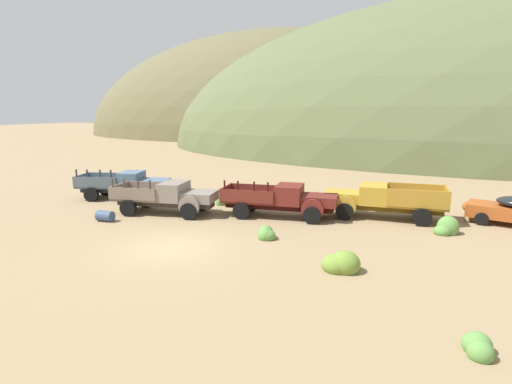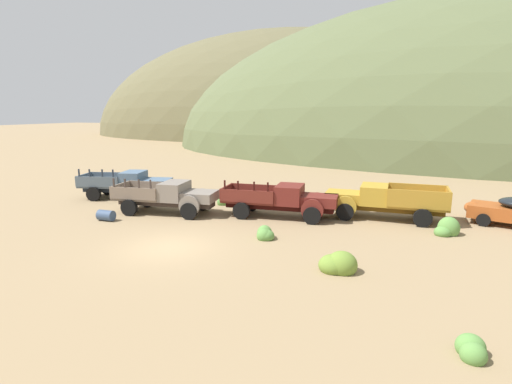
# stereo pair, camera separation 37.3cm
# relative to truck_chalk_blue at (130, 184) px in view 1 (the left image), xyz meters

# --- Properties ---
(ground_plane) EXTENTS (300.00, 300.00, 0.00)m
(ground_plane) POSITION_rel_truck_chalk_blue_xyz_m (8.01, -8.08, -1.02)
(ground_plane) COLOR #937A56
(hill_distant) EXTENTS (95.99, 50.14, 48.18)m
(hill_distant) POSITION_rel_truck_chalk_blue_xyz_m (-11.89, 70.68, -1.02)
(hill_distant) COLOR brown
(hill_distant) RESTS_ON ground
(hill_center) EXTENTS (106.88, 64.64, 46.10)m
(hill_center) POSITION_rel_truck_chalk_blue_xyz_m (31.63, 49.01, -1.02)
(hill_center) COLOR #56603D
(hill_center) RESTS_ON ground
(truck_chalk_blue) EXTENTS (6.45, 3.58, 2.16)m
(truck_chalk_blue) POSITION_rel_truck_chalk_blue_xyz_m (0.00, 0.00, 0.00)
(truck_chalk_blue) COLOR #262D39
(truck_chalk_blue) RESTS_ON ground
(truck_primer_gray) EXTENTS (6.26, 3.08, 2.16)m
(truck_primer_gray) POSITION_rel_truck_chalk_blue_xyz_m (4.91, -2.64, -0.01)
(truck_primer_gray) COLOR #3D322D
(truck_primer_gray) RESTS_ON ground
(truck_oxblood) EXTENTS (6.61, 2.69, 2.16)m
(truck_oxblood) POSITION_rel_truck_chalk_blue_xyz_m (11.51, -1.24, -0.01)
(truck_oxblood) COLOR black
(truck_oxblood) RESTS_ON ground
(truck_mustard) EXTENTS (6.58, 2.54, 1.91)m
(truck_mustard) POSITION_rel_truck_chalk_blue_xyz_m (16.29, 0.42, 0.02)
(truck_mustard) COLOR #593D12
(truck_mustard) RESTS_ON ground
(car_oxide_orange) EXTENTS (4.97, 2.97, 1.57)m
(car_oxide_orange) POSITION_rel_truck_chalk_blue_xyz_m (23.11, 1.27, -0.20)
(car_oxide_orange) COLOR #A34C1E
(car_oxide_orange) RESTS_ON ground
(oil_drum_tipped) EXTENTS (0.92, 0.61, 0.59)m
(oil_drum_tipped) POSITION_rel_truck_chalk_blue_xyz_m (2.29, -5.36, -0.72)
(oil_drum_tipped) COLOR #384C6B
(oil_drum_tipped) RESTS_ON ground
(bush_front_left) EXTENTS (1.46, 1.11, 1.03)m
(bush_front_left) POSITION_rel_truck_chalk_blue_xyz_m (15.54, -8.15, -0.76)
(bush_front_left) COLOR olive
(bush_front_left) RESTS_ON ground
(bush_front_right) EXTENTS (0.91, 0.87, 1.00)m
(bush_front_right) POSITION_rel_truck_chalk_blue_xyz_m (6.73, 0.51, -0.76)
(bush_front_right) COLOR #5B8E42
(bush_front_right) RESTS_ON ground
(bush_back_edge) EXTENTS (0.87, 0.68, 0.72)m
(bush_back_edge) POSITION_rel_truck_chalk_blue_xyz_m (0.03, 3.37, -0.83)
(bush_back_edge) COLOR #4C8438
(bush_back_edge) RESTS_ON ground
(bush_between_trucks) EXTENTS (1.20, 1.13, 1.14)m
(bush_between_trucks) POSITION_rel_truck_chalk_blue_xyz_m (19.77, -1.61, -0.74)
(bush_between_trucks) COLOR #5B8E42
(bush_between_trucks) RESTS_ON ground
(bush_near_barrel) EXTENTS (0.91, 0.93, 0.80)m
(bush_near_barrel) POSITION_rel_truck_chalk_blue_xyz_m (11.60, -5.37, -0.82)
(bush_near_barrel) COLOR #5B8E42
(bush_near_barrel) RESTS_ON ground
(bush_lone_scrub) EXTENTS (0.72, 0.93, 0.66)m
(bush_lone_scrub) POSITION_rel_truck_chalk_blue_xyz_m (19.53, -12.51, -0.84)
(bush_lone_scrub) COLOR #5B8E42
(bush_lone_scrub) RESTS_ON ground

